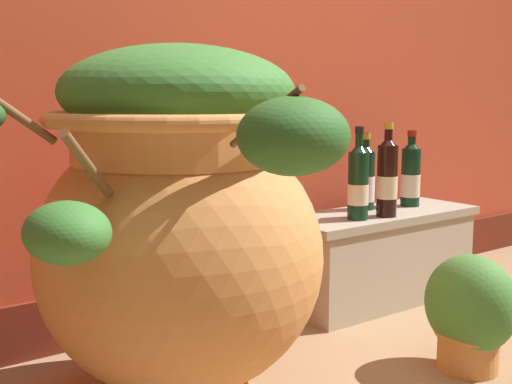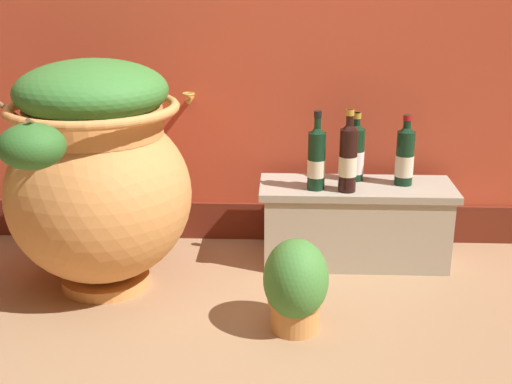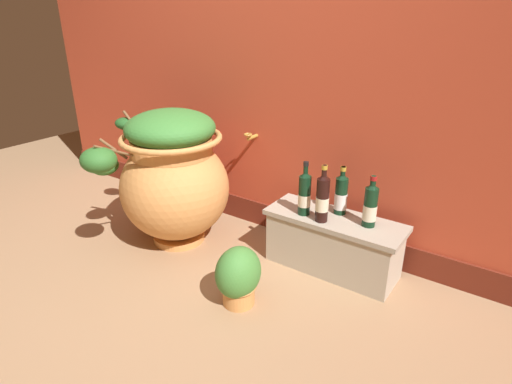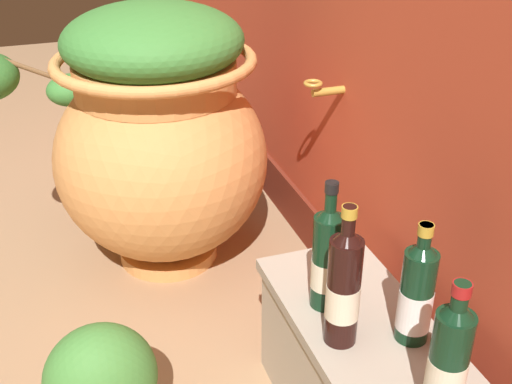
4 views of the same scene
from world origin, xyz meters
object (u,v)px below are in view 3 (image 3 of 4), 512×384
(wine_bottle_back, at_px, (323,197))
(wine_bottle_middle, at_px, (370,205))
(wine_bottle_right, at_px, (341,194))
(potted_shrub, at_px, (238,276))
(wine_bottle_left, at_px, (305,193))
(terracotta_urn, at_px, (173,175))

(wine_bottle_back, bearing_deg, wine_bottle_middle, 21.99)
(wine_bottle_middle, relative_size, wine_bottle_right, 1.02)
(potted_shrub, bearing_deg, wine_bottle_middle, 53.35)
(wine_bottle_right, bearing_deg, wine_bottle_left, -142.29)
(wine_bottle_left, distance_m, wine_bottle_right, 0.21)
(terracotta_urn, relative_size, wine_bottle_middle, 3.18)
(wine_bottle_right, xyz_separation_m, wine_bottle_back, (-0.05, -0.15, 0.02))
(wine_bottle_left, distance_m, wine_bottle_back, 0.13)
(wine_bottle_right, distance_m, wine_bottle_back, 0.16)
(wine_bottle_right, height_order, potted_shrub, wine_bottle_right)
(wine_bottle_left, bearing_deg, potted_shrub, -99.13)
(terracotta_urn, distance_m, wine_bottle_middle, 1.25)
(potted_shrub, bearing_deg, terracotta_urn, 157.98)
(wine_bottle_back, height_order, potted_shrub, wine_bottle_back)
(wine_bottle_left, relative_size, wine_bottle_right, 1.12)
(wine_bottle_middle, height_order, potted_shrub, wine_bottle_middle)
(terracotta_urn, relative_size, wine_bottle_right, 3.24)
(wine_bottle_right, distance_m, potted_shrub, 0.77)
(wine_bottle_left, relative_size, potted_shrub, 0.97)
(wine_bottle_left, bearing_deg, wine_bottle_right, 37.71)
(wine_bottle_left, xyz_separation_m, wine_bottle_middle, (0.37, 0.08, -0.01))
(potted_shrub, bearing_deg, wine_bottle_left, 80.87)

